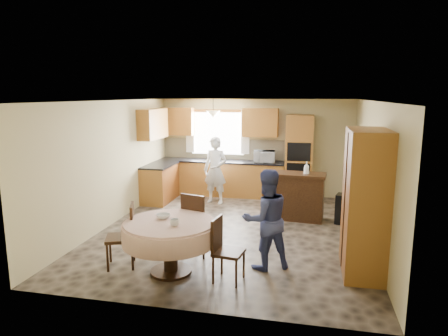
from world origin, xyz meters
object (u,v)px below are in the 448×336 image
sideboard (293,197)px  chair_left (125,232)px  oven_tower (299,158)px  person_dining (266,219)px  chair_back (197,221)px  person_sink (215,170)px  dining_table (170,233)px  cupboard (365,202)px  chair_right (224,246)px

sideboard → chair_left: bearing=-124.3°
oven_tower → person_dining: (-0.35, -4.23, -0.29)m
chair_back → person_dining: size_ratio=0.68×
chair_back → oven_tower: bearing=-94.1°
sideboard → person_sink: person_sink is taller
dining_table → chair_left: 0.76m
sideboard → person_dining: size_ratio=0.85×
sideboard → oven_tower: bearing=93.3°
chair_back → person_dining: (1.16, -0.26, 0.19)m
sideboard → dining_table: sideboard is taller
chair_back → person_dining: bearing=-176.1°
oven_tower → cupboard: (1.07, -4.07, 0.01)m
chair_back → person_dining: 1.20m
dining_table → person_sink: bearing=93.7°
sideboard → chair_left: (-2.41, -2.96, 0.07)m
oven_tower → sideboard: size_ratio=1.63×
oven_tower → cupboard: bearing=-75.3°
oven_tower → person_dining: bearing=-94.7°
person_sink → person_dining: person_sink is taller
sideboard → chair_right: (-0.83, -3.11, 0.04)m
dining_table → person_dining: (1.35, 0.49, 0.15)m
cupboard → person_dining: size_ratio=1.39×
sideboard → person_sink: (-1.91, 0.87, 0.35)m
cupboard → chair_back: cupboard is taller
person_dining → cupboard: bearing=158.2°
oven_tower → chair_left: (-2.45, -4.63, -0.52)m
cupboard → dining_table: (-2.77, -0.65, -0.45)m
chair_back → chair_right: chair_back is taller
oven_tower → dining_table: (-1.70, -4.72, -0.44)m
sideboard → cupboard: bearing=-60.2°
cupboard → chair_back: bearing=177.9°
sideboard → cupboard: size_ratio=0.61×
oven_tower → dining_table: size_ratio=1.53×
chair_back → person_sink: person_sink is taller
sideboard → chair_back: bearing=-117.7°
person_sink → cupboard: bearing=-35.8°
cupboard → chair_right: (-1.95, -0.72, -0.56)m
cupboard → person_dining: 1.46m
dining_table → sideboard: bearing=61.5°
chair_right → chair_back: bearing=46.0°
sideboard → chair_right: 3.22m
oven_tower → sideboard: (-0.05, -1.67, -0.59)m
cupboard → person_dining: (-1.42, -0.17, -0.30)m
chair_back → chair_right: size_ratio=1.14×
chair_back → chair_right: bearing=144.5°
chair_back → person_sink: (-0.44, 3.17, 0.23)m
oven_tower → dining_table: 5.04m
oven_tower → dining_table: oven_tower is taller
chair_right → person_sink: bearing=23.3°
dining_table → chair_back: chair_back is taller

